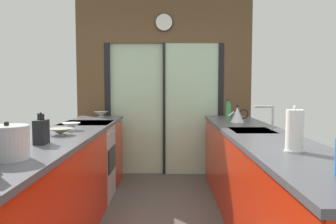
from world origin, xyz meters
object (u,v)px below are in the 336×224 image
object	(u,v)px
mixing_bowl_far	(101,114)
knife_block	(41,132)
kettle	(237,115)
paper_towel_roll	(295,131)
mixing_bowl_near	(60,131)
mixing_bowl_mid	(71,126)
oven_range	(88,161)
soap_bottle_far	(228,110)
stock_pot	(7,142)

from	to	relation	value
mixing_bowl_far	knife_block	bearing A→B (deg)	-90.00
kettle	paper_towel_roll	size ratio (longest dim) A/B	0.80
mixing_bowl_near	kettle	size ratio (longest dim) A/B	0.87
mixing_bowl_mid	knife_block	distance (m)	0.78
oven_range	knife_block	world-z (taller)	knife_block
mixing_bowl_near	knife_block	xyz separation A→B (m)	(-0.00, -0.45, 0.06)
mixing_bowl_near	kettle	bearing A→B (deg)	31.05
mixing_bowl_near	knife_block	distance (m)	0.45
oven_range	soap_bottle_far	world-z (taller)	soap_bottle_far
oven_range	paper_towel_roll	world-z (taller)	paper_towel_roll
knife_block	paper_towel_roll	xyz separation A→B (m)	(1.78, -0.31, 0.05)
kettle	mixing_bowl_mid	bearing A→B (deg)	-157.35
mixing_bowl_mid	paper_towel_roll	distance (m)	2.09
mixing_bowl_near	mixing_bowl_far	xyz separation A→B (m)	(0.00, 1.81, 0.01)
knife_block	kettle	distance (m)	2.34
mixing_bowl_mid	knife_block	size ratio (longest dim) A/B	0.75
knife_block	kettle	world-z (taller)	knife_block
oven_range	paper_towel_roll	distance (m)	2.62
knife_block	mixing_bowl_mid	bearing A→B (deg)	90.00
knife_block	soap_bottle_far	world-z (taller)	soap_bottle_far
oven_range	mixing_bowl_far	distance (m)	0.91
knife_block	paper_towel_roll	distance (m)	1.81
mixing_bowl_near	kettle	world-z (taller)	kettle
soap_bottle_far	kettle	bearing A→B (deg)	-89.79
oven_range	knife_block	distance (m)	1.60
mixing_bowl_near	stock_pot	size ratio (longest dim) A/B	0.85
mixing_bowl_near	paper_towel_roll	world-z (taller)	paper_towel_roll
mixing_bowl_far	paper_towel_roll	xyz separation A→B (m)	(1.78, -2.57, 0.10)
mixing_bowl_mid	stock_pot	world-z (taller)	stock_pot
knife_block	kettle	bearing A→B (deg)	40.49
mixing_bowl_mid	paper_towel_roll	bearing A→B (deg)	-31.47
paper_towel_roll	mixing_bowl_near	bearing A→B (deg)	156.88
knife_block	kettle	size ratio (longest dim) A/B	0.96
stock_pot	kettle	bearing A→B (deg)	49.11
stock_pot	mixing_bowl_mid	bearing A→B (deg)	90.00
mixing_bowl_near	knife_block	bearing A→B (deg)	-90.00
mixing_bowl_mid	soap_bottle_far	xyz separation A→B (m)	(1.78, 1.36, 0.06)
mixing_bowl_near	stock_pot	distance (m)	0.99
mixing_bowl_mid	oven_range	bearing A→B (deg)	91.46
mixing_bowl_near	paper_towel_roll	distance (m)	1.94
oven_range	knife_block	size ratio (longest dim) A/B	3.88
oven_range	soap_bottle_far	distance (m)	1.99
mixing_bowl_mid	paper_towel_roll	world-z (taller)	paper_towel_roll
oven_range	stock_pot	size ratio (longest dim) A/B	3.63
mixing_bowl_far	oven_range	bearing A→B (deg)	-91.40
knife_block	mixing_bowl_near	bearing A→B (deg)	90.00
oven_range	stock_pot	world-z (taller)	stock_pot
stock_pot	soap_bottle_far	world-z (taller)	soap_bottle_far
mixing_bowl_far	kettle	distance (m)	1.93
knife_block	oven_range	bearing A→B (deg)	90.70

